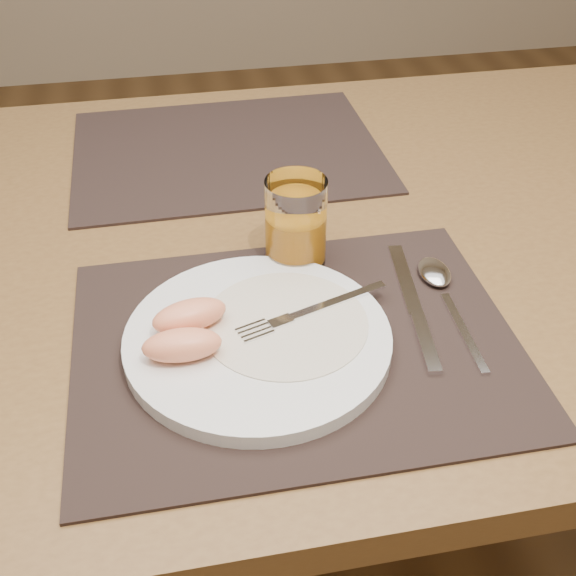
# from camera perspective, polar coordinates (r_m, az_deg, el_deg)

# --- Properties ---
(ground) EXTENTS (5.00, 5.00, 0.00)m
(ground) POSITION_cam_1_polar(r_m,az_deg,el_deg) (1.46, -1.57, -20.79)
(ground) COLOR brown
(ground) RESTS_ON ground
(table) EXTENTS (1.40, 0.90, 0.75)m
(table) POSITION_cam_1_polar(r_m,az_deg,el_deg) (0.96, -2.23, 0.45)
(table) COLOR brown
(table) RESTS_ON ground
(placemat_near) EXTENTS (0.45, 0.35, 0.00)m
(placemat_near) POSITION_cam_1_polar(r_m,az_deg,el_deg) (0.74, 0.64, -4.40)
(placemat_near) COLOR black
(placemat_near) RESTS_ON table
(placemat_far) EXTENTS (0.45, 0.35, 0.00)m
(placemat_far) POSITION_cam_1_polar(r_m,az_deg,el_deg) (1.10, -4.82, 10.77)
(placemat_far) COLOR black
(placemat_far) RESTS_ON table
(plate) EXTENTS (0.27, 0.27, 0.02)m
(plate) POSITION_cam_1_polar(r_m,az_deg,el_deg) (0.73, -2.40, -4.07)
(plate) COLOR white
(plate) RESTS_ON placemat_near
(plate_dressing) EXTENTS (0.17, 0.17, 0.00)m
(plate_dressing) POSITION_cam_1_polar(r_m,az_deg,el_deg) (0.74, -0.23, -2.76)
(plate_dressing) COLOR white
(plate_dressing) RESTS_ON plate
(fork) EXTENTS (0.17, 0.07, 0.00)m
(fork) POSITION_cam_1_polar(r_m,az_deg,el_deg) (0.74, 1.06, -2.10)
(fork) COLOR silver
(fork) RESTS_ON plate
(knife) EXTENTS (0.04, 0.22, 0.01)m
(knife) POSITION_cam_1_polar(r_m,az_deg,el_deg) (0.78, 10.11, -2.05)
(knife) COLOR silver
(knife) RESTS_ON placemat_near
(spoon) EXTENTS (0.04, 0.19, 0.01)m
(spoon) POSITION_cam_1_polar(r_m,az_deg,el_deg) (0.83, 11.80, 0.62)
(spoon) COLOR silver
(spoon) RESTS_ON placemat_near
(juice_glass) EXTENTS (0.07, 0.07, 0.11)m
(juice_glass) POSITION_cam_1_polar(r_m,az_deg,el_deg) (0.82, 0.62, 4.85)
(juice_glass) COLOR white
(juice_glass) RESTS_ON placemat_near
(grapefruit_wedges) EXTENTS (0.09, 0.09, 0.03)m
(grapefruit_wedges) POSITION_cam_1_polar(r_m,az_deg,el_deg) (0.71, -8.08, -3.30)
(grapefruit_wedges) COLOR #FF9768
(grapefruit_wedges) RESTS_ON plate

